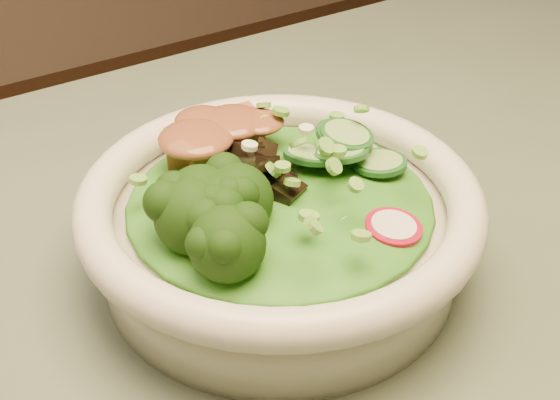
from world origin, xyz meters
TOP-DOWN VIEW (x-y plane):
  - dining_table at (0.00, 0.00)m, footprint 1.20×0.80m
  - salad_bowl at (-0.15, 0.07)m, footprint 0.25×0.25m
  - lettuce_bed at (-0.15, 0.07)m, footprint 0.19×0.19m
  - broccoli_florets at (-0.20, 0.05)m, footprint 0.09×0.08m
  - radish_slices at (-0.13, 0.01)m, footprint 0.11×0.07m
  - cucumber_slices at (-0.09, 0.08)m, footprint 0.08×0.08m
  - mushroom_heap at (-0.15, 0.08)m, footprint 0.08×0.08m
  - tofu_cubes at (-0.16, 0.12)m, footprint 0.10×0.08m
  - peanut_sauce at (-0.16, 0.12)m, footprint 0.06×0.05m
  - scallion_garnish at (-0.15, 0.07)m, footprint 0.18×0.18m

SIDE VIEW (x-z plane):
  - dining_table at x=0.00m, z-range 0.26..1.01m
  - salad_bowl at x=-0.15m, z-range 0.75..0.82m
  - lettuce_bed at x=-0.15m, z-range 0.79..0.82m
  - radish_slices at x=-0.13m, z-range 0.80..0.82m
  - cucumber_slices at x=-0.09m, z-range 0.80..0.83m
  - tofu_cubes at x=-0.16m, z-range 0.80..0.83m
  - mushroom_heap at x=-0.15m, z-range 0.80..0.84m
  - broccoli_florets at x=-0.20m, z-range 0.80..0.84m
  - scallion_garnish at x=-0.15m, z-range 0.82..0.84m
  - peanut_sauce at x=-0.16m, z-range 0.82..0.84m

